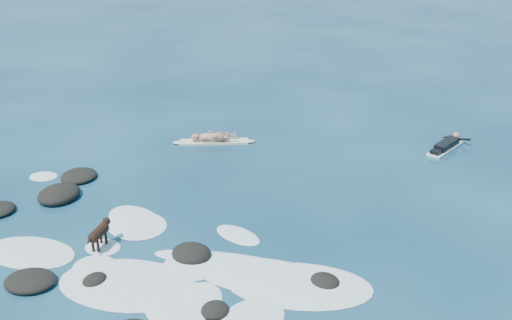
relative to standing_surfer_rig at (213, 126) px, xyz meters
The scene contains 6 objects.
ground 6.99m from the standing_surfer_rig, 70.39° to the right, with size 160.00×160.00×0.00m, color #0A2642.
reef_rocks 8.84m from the standing_surfer_rig, 88.29° to the right, with size 12.38×7.46×0.53m.
breaking_foam 9.19m from the standing_surfer_rig, 63.24° to the right, with size 13.78×5.83×0.12m.
standing_surfer_rig is the anchor object (origin of this frame).
paddling_surfer_rig 9.62m from the standing_surfer_rig, 24.69° to the left, with size 1.36×2.72×0.47m.
dog 8.60m from the standing_surfer_rig, 79.72° to the right, with size 0.50×1.26×0.81m.
Camera 1 is at (9.83, -12.13, 8.88)m, focal length 40.00 mm.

